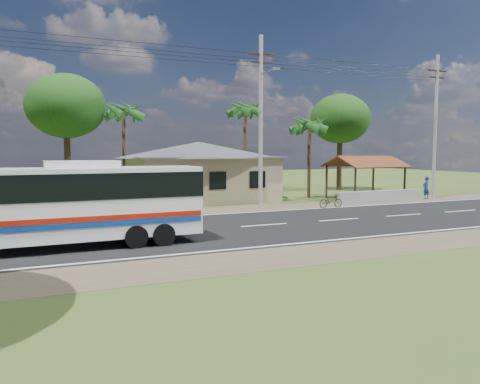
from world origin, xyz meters
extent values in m
plane|color=#304619|center=(0.00, 0.00, 0.00)|extent=(120.00, 120.00, 0.00)
cube|color=black|center=(0.00, 0.00, 0.01)|extent=(120.00, 10.00, 0.02)
cube|color=brown|center=(0.00, 6.50, 0.01)|extent=(120.00, 3.00, 0.01)
cube|color=brown|center=(0.00, -6.50, 0.01)|extent=(120.00, 3.00, 0.01)
cube|color=silver|center=(0.00, 4.70, 0.03)|extent=(120.00, 0.15, 0.01)
cube|color=silver|center=(0.00, -4.70, 0.03)|extent=(120.00, 0.15, 0.01)
cube|color=silver|center=(0.00, 0.00, 0.03)|extent=(120.00, 0.15, 0.01)
cube|color=tan|center=(1.00, 13.00, 1.60)|extent=(10.00, 8.00, 3.20)
cube|color=#4C4F54|center=(1.00, 13.00, 3.25)|extent=(10.60, 8.60, 0.10)
pyramid|color=#4C4F54|center=(1.00, 13.00, 4.40)|extent=(12.40, 10.00, 1.20)
cube|color=black|center=(-2.00, 8.98, 1.70)|extent=(1.20, 0.08, 1.20)
cube|color=black|center=(1.00, 8.98, 1.70)|extent=(1.20, 0.08, 1.20)
cube|color=black|center=(4.00, 8.98, 1.70)|extent=(1.20, 0.08, 1.20)
cylinder|color=#3A2315|center=(10.70, 6.70, 1.30)|extent=(0.16, 0.16, 2.60)
cylinder|color=#3A2315|center=(10.70, 10.30, 1.30)|extent=(0.16, 0.16, 2.60)
cylinder|color=#3A2315|center=(15.30, 6.70, 1.30)|extent=(0.16, 0.16, 2.60)
cylinder|color=#3A2315|center=(15.30, 10.30, 1.30)|extent=(0.16, 0.16, 2.60)
cube|color=#603017|center=(13.00, 7.40, 2.90)|extent=(5.20, 2.28, 0.90)
cube|color=#603017|center=(13.00, 9.60, 2.90)|extent=(5.20, 2.28, 0.90)
cube|color=#3A2315|center=(13.00, 8.50, 3.25)|extent=(5.20, 0.12, 0.12)
cube|color=#9E9E99|center=(12.00, 5.60, 0.45)|extent=(7.00, 0.30, 0.90)
cylinder|color=#9E9E99|center=(3.00, 6.50, 5.50)|extent=(0.26, 0.26, 11.00)
cube|color=#3A2315|center=(3.00, 6.50, 9.80)|extent=(1.80, 0.12, 0.12)
cube|color=#3A2315|center=(3.00, 6.50, 9.30)|extent=(1.40, 0.10, 0.10)
cylinder|color=#9E9E99|center=(18.00, 6.50, 5.50)|extent=(0.26, 0.26, 11.00)
cube|color=#3A2315|center=(18.00, 6.50, 9.80)|extent=(1.80, 0.12, 0.12)
cube|color=#3A2315|center=(18.00, 6.50, 9.30)|extent=(1.40, 0.10, 0.10)
cylinder|color=gray|center=(3.00, 5.50, 8.60)|extent=(0.08, 2.00, 0.08)
cube|color=gray|center=(3.00, 4.50, 8.60)|extent=(0.50, 0.18, 0.12)
cylinder|color=black|center=(-5.00, 6.50, 9.60)|extent=(16.00, 0.02, 0.02)
cylinder|color=black|center=(10.50, 6.50, 9.60)|extent=(15.00, 0.02, 0.02)
cylinder|color=#47301E|center=(9.50, 11.00, 3.00)|extent=(0.28, 0.28, 6.00)
cylinder|color=#47301E|center=(6.00, 15.50, 3.75)|extent=(0.28, 0.28, 7.50)
cylinder|color=#47301E|center=(-4.00, 16.00, 3.50)|extent=(0.28, 0.28, 7.00)
cylinder|color=#47301E|center=(-8.00, 18.00, 2.97)|extent=(0.50, 0.50, 5.95)
ellipsoid|color=#153B10|center=(-8.00, 18.00, 7.15)|extent=(6.00, 6.00, 4.92)
cylinder|color=#47301E|center=(16.00, 16.00, 2.80)|extent=(0.50, 0.50, 5.60)
ellipsoid|color=#153B10|center=(16.00, 16.00, 6.72)|extent=(5.60, 5.60, 4.59)
cube|color=silver|center=(-9.62, -1.97, 1.73)|extent=(10.69, 2.35, 2.67)
cube|color=black|center=(-9.62, -1.97, 2.40)|extent=(10.73, 2.40, 0.98)
cube|color=#951509|center=(-9.61, -3.09, 1.24)|extent=(10.48, 0.16, 0.20)
cube|color=navy|center=(-9.61, -3.09, 1.02)|extent=(10.48, 0.16, 0.20)
cube|color=silver|center=(-8.73, -1.96, 3.20)|extent=(2.68, 1.45, 0.27)
cylinder|color=black|center=(-6.95, -2.96, 0.44)|extent=(0.89, 0.32, 0.89)
cylinder|color=black|center=(-6.97, -0.91, 0.44)|extent=(0.89, 0.32, 0.89)
cylinder|color=black|center=(-5.88, -2.94, 0.44)|extent=(0.89, 0.32, 0.89)
cylinder|color=black|center=(-5.90, -0.90, 0.44)|extent=(0.89, 0.32, 0.89)
imported|color=black|center=(7.24, 4.73, 0.46)|extent=(1.76, 0.64, 0.92)
imported|color=navy|center=(17.37, 6.59, 0.88)|extent=(0.71, 0.53, 1.76)
camera|label=1|loc=(-10.41, -20.60, 3.69)|focal=35.00mm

